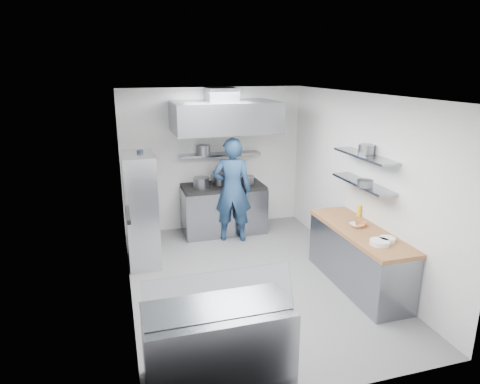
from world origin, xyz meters
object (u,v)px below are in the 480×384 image
object	(u,v)px
chef	(232,190)
display_case	(218,345)
wire_rack	(141,210)
gas_range	(223,210)

from	to	relation	value
chef	display_case	xyz separation A→B (m)	(-1.16, -3.64, -0.56)
chef	display_case	distance (m)	3.86
chef	wire_rack	xyz separation A→B (m)	(-1.69, -0.50, -0.06)
gas_range	chef	world-z (taller)	chef
gas_range	wire_rack	distance (m)	1.95
display_case	wire_rack	bearing A→B (deg)	99.57
wire_rack	display_case	world-z (taller)	wire_rack
wire_rack	display_case	distance (m)	3.23
wire_rack	display_case	bearing A→B (deg)	-80.43
chef	wire_rack	world-z (taller)	chef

